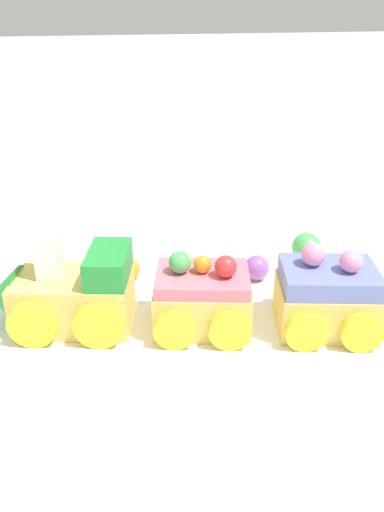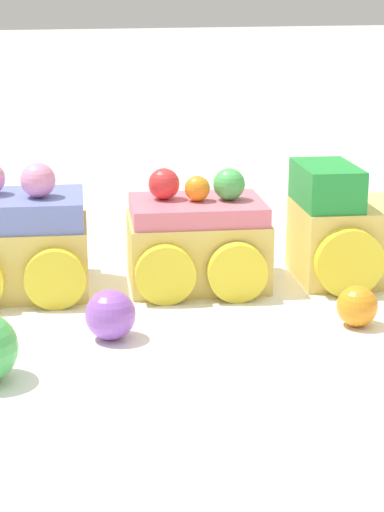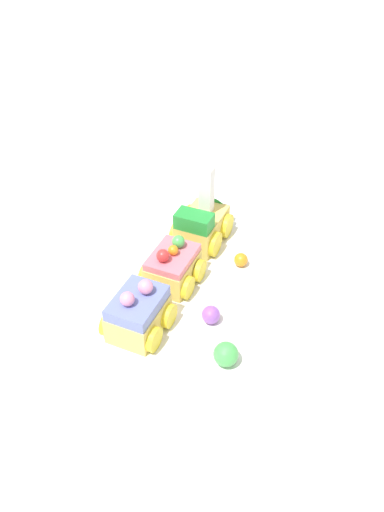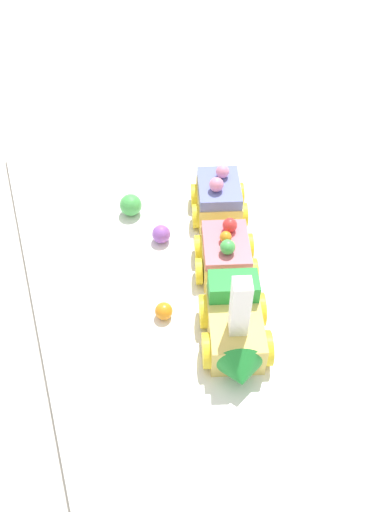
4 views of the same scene
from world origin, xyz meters
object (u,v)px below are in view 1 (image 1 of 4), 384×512
(gumball_orange, at_px, (130,269))
(gumball_purple, at_px, (256,268))
(cake_car_strawberry, at_px, (202,299))
(cake_car_blueberry, at_px, (326,298))
(gumball_green, at_px, (306,247))
(cake_train_locomotive, at_px, (64,292))

(gumball_orange, height_order, gumball_purple, gumball_purple)
(gumball_purple, bearing_deg, gumball_orange, -16.23)
(cake_car_strawberry, height_order, gumball_orange, cake_car_strawberry)
(cake_car_blueberry, xyz_separation_m, gumball_orange, (0.14, -0.12, -0.02))
(cake_car_strawberry, height_order, gumball_green, cake_car_strawberry)
(cake_train_locomotive, height_order, gumball_green, cake_train_locomotive)
(cake_train_locomotive, height_order, cake_car_blueberry, cake_train_locomotive)
(cake_car_blueberry, distance_m, gumball_orange, 0.19)
(cake_train_locomotive, distance_m, gumball_green, 0.25)
(cake_train_locomotive, relative_size, cake_car_blueberry, 1.38)
(cake_train_locomotive, bearing_deg, gumball_purple, -154.39)
(cake_train_locomotive, distance_m, gumball_orange, 0.09)
(gumball_green, distance_m, gumball_purple, 0.07)
(cake_car_strawberry, bearing_deg, gumball_green, -131.74)
(cake_train_locomotive, distance_m, cake_car_blueberry, 0.21)
(cake_train_locomotive, distance_m, cake_car_strawberry, 0.11)
(cake_train_locomotive, bearing_deg, gumball_orange, -118.70)
(cake_train_locomotive, relative_size, gumball_purple, 5.24)
(cake_car_strawberry, xyz_separation_m, cake_car_blueberry, (-0.09, 0.03, 0.00))
(cake_car_blueberry, bearing_deg, cake_train_locomotive, 0.01)
(gumball_orange, distance_m, gumball_purple, 0.12)
(cake_car_blueberry, bearing_deg, gumball_purple, -58.49)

